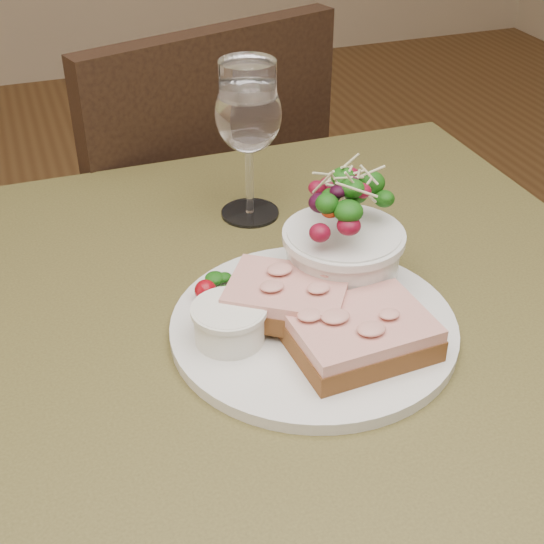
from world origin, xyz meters
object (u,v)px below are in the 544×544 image
object	(u,v)px
wine_glass	(248,118)
chair_far	(177,319)
salad_bowl	(344,233)
sandwich_front	(361,334)
cafe_table	(275,404)
dinner_plate	(313,326)
ramekin	(229,322)
sandwich_back	(287,298)

from	to	relation	value
wine_glass	chair_far	bearing A→B (deg)	92.83
chair_far	salad_bowl	distance (m)	0.81
chair_far	sandwich_front	xyz separation A→B (m)	(0.03, -0.71, 0.49)
cafe_table	wine_glass	world-z (taller)	wine_glass
chair_far	wine_glass	bearing A→B (deg)	75.66
dinner_plate	wine_glass	size ratio (longest dim) A/B	1.56
ramekin	salad_bowl	bearing A→B (deg)	20.06
sandwich_front	ramekin	size ratio (longest dim) A/B	2.00
sandwich_front	ramekin	bearing A→B (deg)	150.00
dinner_plate	sandwich_front	bearing A→B (deg)	-64.99
sandwich_back	wine_glass	world-z (taller)	wine_glass
ramekin	wine_glass	bearing A→B (deg)	67.55
salad_bowl	wine_glass	xyz separation A→B (m)	(-0.04, 0.19, 0.05)
sandwich_front	sandwich_back	size ratio (longest dim) A/B	0.93
cafe_table	sandwich_front	world-z (taller)	sandwich_front
sandwich_back	salad_bowl	world-z (taller)	salad_bowl
sandwich_back	wine_glass	xyz separation A→B (m)	(0.04, 0.22, 0.09)
chair_far	ramekin	size ratio (longest dim) A/B	13.98
sandwich_back	salad_bowl	bearing A→B (deg)	60.40
sandwich_back	wine_glass	distance (m)	0.24
sandwich_front	ramekin	xyz separation A→B (m)	(-0.11, 0.05, 0.00)
dinner_plate	sandwich_back	distance (m)	0.04
salad_bowl	wine_glass	world-z (taller)	wine_glass
cafe_table	wine_glass	xyz separation A→B (m)	(0.05, 0.22, 0.22)
sandwich_back	wine_glass	bearing A→B (deg)	114.59
sandwich_front	wine_glass	xyz separation A→B (m)	(-0.01, 0.29, 0.09)
wine_glass	sandwich_back	bearing A→B (deg)	-99.29
salad_bowl	ramekin	bearing A→B (deg)	-159.94
chair_far	sandwich_back	bearing A→B (deg)	71.43
chair_far	wine_glass	distance (m)	0.72
ramekin	wine_glass	distance (m)	0.27
cafe_table	ramekin	bearing A→B (deg)	-162.38
chair_far	salad_bowl	size ratio (longest dim) A/B	7.09
dinner_plate	sandwich_front	distance (m)	0.06
cafe_table	sandwich_back	bearing A→B (deg)	-19.00
ramekin	salad_bowl	world-z (taller)	salad_bowl
dinner_plate	chair_far	bearing A→B (deg)	90.52
cafe_table	salad_bowl	size ratio (longest dim) A/B	6.30
sandwich_front	dinner_plate	bearing A→B (deg)	111.54
cafe_table	sandwich_back	world-z (taller)	sandwich_back
cafe_table	sandwich_front	distance (m)	0.16
ramekin	dinner_plate	bearing A→B (deg)	-1.26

